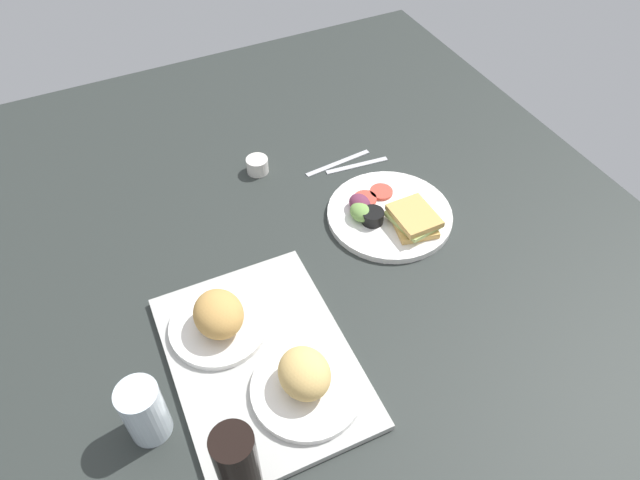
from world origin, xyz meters
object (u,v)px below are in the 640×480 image
Objects in this scene: bread_plate_near at (306,380)px; fork at (357,165)px; soda_bottle at (240,473)px; drinking_glass at (144,411)px; espresso_cup at (257,165)px; knife at (338,163)px; serving_tray at (262,360)px; bread_plate_far at (219,319)px; plate_with_salad at (390,214)px.

fork is at bearing -36.49° from bread_plate_near.
bread_plate_near is 22.28cm from soda_bottle.
drinking_glass reaches higher than espresso_cup.
drinking_glass is 71.06cm from espresso_cup.
knife is at bearing -32.16° from bread_plate_near.
serving_tray is 61.43cm from knife.
fork is (-9.26, -24.09, -1.75)cm from espresso_cup.
knife is (-6.26, -20.09, -1.75)cm from espresso_cup.
fork is (47.43, -66.70, -6.25)cm from drinking_glass.
drinking_glass is (5.63, 27.45, 1.83)cm from bread_plate_near.
bread_plate_far is 3.49× the size of espresso_cup.
plate_with_salad is at bearing -61.37° from serving_tray.
bread_plate_near is at bearing 52.49° from knife.
serving_tray is at bearing 159.13° from espresso_cup.
bread_plate_far is 1.03× the size of knife.
espresso_cup is (29.92, 21.68, 0.34)cm from plate_with_salad.
espresso_cup is 0.33× the size of fork.
soda_bottle reaches higher than espresso_cup.
soda_bottle is 87.21cm from knife.
bread_plate_far is (19.27, 9.73, 0.32)cm from bread_plate_near.
soda_bottle is at bearing 127.97° from bread_plate_near.
bread_plate_near is (-9.61, -4.94, 3.87)cm from serving_tray.
knife is at bearing -40.86° from serving_tray.
fork is at bearing -45.48° from serving_tray.
serving_tray is 1.52× the size of plate_with_salad.
soda_bottle reaches higher than fork.
knife is at bearing 3.85° from plate_with_salad.
drinking_glass is 82.08cm from fork.
bread_plate_far is 1.50× the size of drinking_glass.
drinking_glass is at bearing 100.02° from serving_tray.
bread_plate_far is 49.82cm from espresso_cup.
bread_plate_far is at bearing 33.93° from knife.
soda_bottle reaches higher than serving_tray.
drinking_glass is 0.57× the size of soda_bottle.
fork is at bearing -40.25° from soda_bottle.
drinking_glass is 0.68× the size of knife.
drinking_glass is at bearing 29.80° from soda_bottle.
plate_with_salad is at bearing -48.66° from bread_plate_near.
bread_plate_far is at bearing 40.53° from fork.
espresso_cup is (56.70, -42.61, -4.50)cm from drinking_glass.
bread_plate_near is 1.22× the size of fork.
knife is (3.00, 4.00, 0.00)cm from fork.
plate_with_salad reaches higher than knife.
plate_with_salad is (32.41, -36.84, -3.01)cm from bread_plate_near.
bread_plate_near is at bearing 131.34° from plate_with_salad.
bread_plate_far is at bearing 105.76° from plate_with_salad.
fork is at bearing -54.58° from drinking_glass.
plate_with_salad is at bearing -74.24° from bread_plate_far.
soda_bottle is at bearing 152.51° from serving_tray.
serving_tray is 2.17× the size of bread_plate_near.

